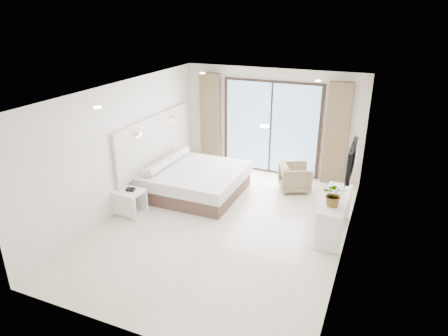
{
  "coord_description": "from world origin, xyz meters",
  "views": [
    {
      "loc": [
        2.71,
        -6.45,
        4.07
      ],
      "look_at": [
        -0.18,
        0.4,
        1.06
      ],
      "focal_mm": 32.0,
      "sensor_mm": 36.0,
      "label": 1
    }
  ],
  "objects_px": {
    "bed": "(194,181)",
    "armchair": "(295,176)",
    "nightstand": "(130,202)",
    "console_desk": "(335,208)"
  },
  "relations": [
    {
      "from": "console_desk",
      "to": "armchair",
      "type": "xyz_separation_m",
      "value": [
        -1.14,
        1.69,
        -0.2
      ]
    },
    {
      "from": "armchair",
      "to": "console_desk",
      "type": "bearing_deg",
      "value": -170.08
    },
    {
      "from": "armchair",
      "to": "bed",
      "type": "bearing_deg",
      "value": 92.72
    },
    {
      "from": "nightstand",
      "to": "console_desk",
      "type": "relative_size",
      "value": 0.42
    },
    {
      "from": "bed",
      "to": "armchair",
      "type": "relative_size",
      "value": 3.03
    },
    {
      "from": "nightstand",
      "to": "armchair",
      "type": "xyz_separation_m",
      "value": [
        2.92,
        2.53,
        0.08
      ]
    },
    {
      "from": "console_desk",
      "to": "nightstand",
      "type": "bearing_deg",
      "value": -168.3
    },
    {
      "from": "bed",
      "to": "nightstand",
      "type": "distance_m",
      "value": 1.65
    },
    {
      "from": "console_desk",
      "to": "armchair",
      "type": "bearing_deg",
      "value": 124.13
    },
    {
      "from": "bed",
      "to": "armchair",
      "type": "distance_m",
      "value": 2.39
    }
  ]
}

